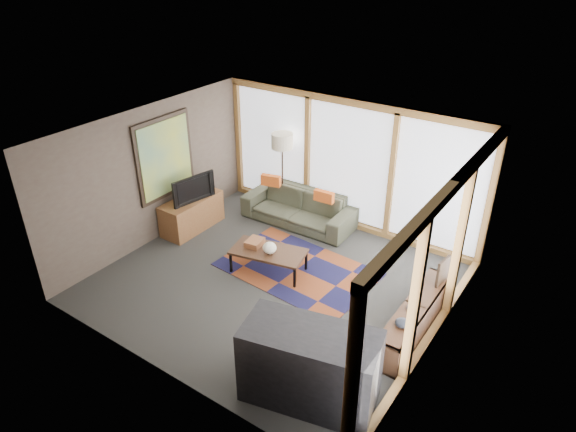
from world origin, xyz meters
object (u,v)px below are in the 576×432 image
Objects in this scene: television at (191,188)px; floor_lamp at (282,174)px; coffee_table at (269,261)px; bar_counter at (310,366)px; bookshelf at (415,319)px; tv_console at (192,213)px; sofa at (299,208)px.

floor_lamp is at bearing -20.98° from television.
floor_lamp is at bearing 118.58° from coffee_table.
bar_counter reaches higher than coffee_table.
bar_counter is (-0.63, -1.89, 0.27)m from bookshelf.
bar_counter is at bearing -28.77° from tv_console.
sofa reaches higher than coffee_table.
coffee_table is (1.06, -1.94, -0.66)m from floor_lamp.
floor_lamp reaches higher than bar_counter.
sofa is 1.83m from coffee_table.
television is at bearing -139.42° from sofa.
floor_lamp is 1.38× the size of coffee_table.
tv_console is (-1.63, -1.38, -0.01)m from sofa.
bar_counter is (2.08, -1.96, 0.32)m from coffee_table.
bar_counter is at bearing -51.22° from floor_lamp.
tv_console is at bearing 138.11° from bar_counter.
sofa is 1.76× the size of tv_console.
sofa is 2.47× the size of television.
coffee_table is at bearing 178.64° from bookshelf.
bar_counter reaches higher than sofa.
television is 0.56× the size of bar_counter.
bookshelf is 2.01m from bar_counter.
bookshelf is at bearing -28.05° from floor_lamp.
television reaches higher than sofa.
tv_console is 0.78× the size of bar_counter.
bar_counter is at bearing -107.06° from television.
television is 4.78m from bar_counter.
coffee_table is at bearing 123.55° from bar_counter.
sofa is at bearing 111.97° from bar_counter.
tv_console is at bearing 174.96° from bookshelf.
floor_lamp is 4.31m from bookshelf.
tv_console is at bearing 170.41° from coffee_table.
tv_console is 0.60m from television.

